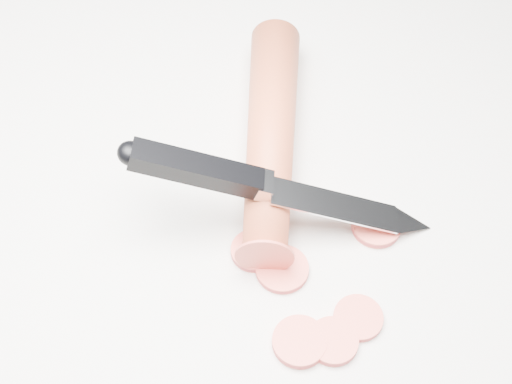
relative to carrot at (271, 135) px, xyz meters
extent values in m
plane|color=silver|center=(-0.03, -0.05, -0.02)|extent=(2.40, 2.40, 0.00)
cylinder|color=#BF4321|center=(0.00, 0.00, 0.00)|extent=(0.08, 0.22, 0.04)
cylinder|color=#DE4839|center=(0.06, -0.08, -0.02)|extent=(0.04, 0.04, 0.01)
cylinder|color=#DE4839|center=(0.01, -0.17, -0.02)|extent=(0.03, 0.03, 0.01)
cylinder|color=#DE4839|center=(0.03, -0.15, -0.02)|extent=(0.03, 0.03, 0.01)
cylinder|color=#DE4839|center=(-0.01, -0.11, -0.02)|extent=(0.04, 0.04, 0.01)
cylinder|color=#DE4839|center=(-0.03, -0.09, -0.02)|extent=(0.03, 0.03, 0.01)
cylinder|color=#DE4839|center=(-0.01, -0.17, -0.02)|extent=(0.04, 0.04, 0.01)
camera|label=1|loc=(-0.07, -0.35, 0.43)|focal=50.00mm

